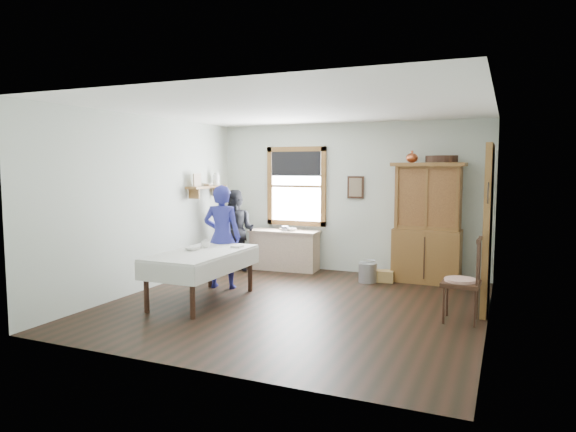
{
  "coord_description": "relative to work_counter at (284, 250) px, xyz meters",
  "views": [
    {
      "loc": [
        2.68,
        -6.47,
        1.93
      ],
      "look_at": [
        -0.24,
        0.3,
        1.21
      ],
      "focal_mm": 32.0,
      "sensor_mm": 36.0,
      "label": 1
    }
  ],
  "objects": [
    {
      "name": "doorway",
      "position": [
        3.58,
        -1.34,
        0.79
      ],
      "size": [
        0.09,
        1.14,
        2.22
      ],
      "color": "#493F34",
      "rests_on": "room"
    },
    {
      "name": "figure_dark",
      "position": [
        -0.78,
        -0.44,
        0.32
      ],
      "size": [
        0.7,
        0.55,
        1.38
      ],
      "primitive_type": "imported",
      "rotation": [
        0.0,
        0.0,
        0.04
      ],
      "color": "black",
      "rests_on": "room"
    },
    {
      "name": "work_counter",
      "position": [
        0.0,
        0.0,
        0.0
      ],
      "size": [
        1.32,
        0.56,
        0.74
      ],
      "primitive_type": "cube",
      "rotation": [
        0.0,
        0.0,
        0.05
      ],
      "color": "#C7A88A",
      "rests_on": "room"
    },
    {
      "name": "window",
      "position": [
        0.12,
        0.28,
        1.26
      ],
      "size": [
        1.18,
        0.07,
        1.48
      ],
      "color": "white",
      "rests_on": "room"
    },
    {
      "name": "wicker_basket",
      "position": [
        1.94,
        -0.27,
        -0.27
      ],
      "size": [
        0.35,
        0.27,
        0.19
      ],
      "primitive_type": "cube",
      "rotation": [
        0.0,
        0.0,
        0.15
      ],
      "color": "#A88A4C",
      "rests_on": "room"
    },
    {
      "name": "shelf_bowl",
      "position": [
        -1.25,
        -0.64,
        1.23
      ],
      "size": [
        0.22,
        0.22,
        0.05
      ],
      "primitive_type": "imported",
      "color": "white",
      "rests_on": "wall_shelf"
    },
    {
      "name": "counter_book",
      "position": [
        -0.15,
        0.08,
        0.38
      ],
      "size": [
        0.26,
        0.28,
        0.02
      ],
      "primitive_type": "imported",
      "rotation": [
        0.0,
        0.0,
        0.58
      ],
      "color": "#74644D",
      "rests_on": "work_counter"
    },
    {
      "name": "counter_bowl",
      "position": [
        0.16,
        -0.04,
        0.4
      ],
      "size": [
        0.23,
        0.23,
        0.06
      ],
      "primitive_type": "imported",
      "rotation": [
        0.0,
        0.0,
        -0.41
      ],
      "color": "white",
      "rests_on": "work_counter"
    },
    {
      "name": "spindle_chair",
      "position": [
        3.31,
        -2.08,
        0.16
      ],
      "size": [
        0.51,
        0.51,
        1.07
      ],
      "primitive_type": "cube",
      "rotation": [
        0.0,
        0.0,
        -0.05
      ],
      "color": "#341B12",
      "rests_on": "room"
    },
    {
      "name": "rug_beater",
      "position": [
        3.57,
        -1.89,
        1.35
      ],
      "size": [
        0.01,
        0.27,
        0.27
      ],
      "primitive_type": "torus",
      "rotation": [
        0.0,
        1.57,
        0.0
      ],
      "color": "black",
      "rests_on": "room"
    },
    {
      "name": "framed_picture",
      "position": [
        1.27,
        0.27,
        1.18
      ],
      "size": [
        0.3,
        0.04,
        0.4
      ],
      "primitive_type": "cube",
      "color": "#341B12",
      "rests_on": "room"
    },
    {
      "name": "table_cup_b",
      "position": [
        -0.4,
        -2.03,
        0.4
      ],
      "size": [
        0.12,
        0.12,
        0.1
      ],
      "primitive_type": "imported",
      "rotation": [
        0.0,
        0.0,
        0.18
      ],
      "color": "white",
      "rests_on": "dining_table"
    },
    {
      "name": "dining_table",
      "position": [
        -0.17,
        -2.53,
        -0.01
      ],
      "size": [
        0.95,
        1.8,
        0.72
      ],
      "primitive_type": "cube",
      "rotation": [
        0.0,
        0.0,
        0.0
      ],
      "color": "silver",
      "rests_on": "room"
    },
    {
      "name": "wall_shelf",
      "position": [
        -1.25,
        -0.65,
        1.2
      ],
      "size": [
        0.24,
        1.0,
        0.44
      ],
      "color": "brown",
      "rests_on": "room"
    },
    {
      "name": "pail",
      "position": [
        1.7,
        -0.42,
        -0.21
      ],
      "size": [
        0.31,
        0.31,
        0.32
      ],
      "primitive_type": "cube",
      "rotation": [
        0.0,
        0.0,
        -0.05
      ],
      "color": "#999CA1",
      "rests_on": "room"
    },
    {
      "name": "china_hutch",
      "position": [
        2.59,
        -0.01,
        0.62
      ],
      "size": [
        1.18,
        0.58,
        1.99
      ],
      "primitive_type": "cube",
      "rotation": [
        0.0,
        0.0,
        -0.02
      ],
      "color": "brown",
      "rests_on": "room"
    },
    {
      "name": "room",
      "position": [
        1.12,
        -2.19,
        0.98
      ],
      "size": [
        5.01,
        5.01,
        2.7
      ],
      "color": "black",
      "rests_on": "ground"
    },
    {
      "name": "table_bowl",
      "position": [
        -0.36,
        -2.5,
        0.38
      ],
      "size": [
        0.26,
        0.26,
        0.05
      ],
      "primitive_type": "imported",
      "rotation": [
        0.0,
        0.0,
        -0.23
      ],
      "color": "white",
      "rests_on": "dining_table"
    },
    {
      "name": "woman_blue",
      "position": [
        -0.32,
        -1.71,
        0.39
      ],
      "size": [
        0.62,
        0.47,
        1.51
      ],
      "primitive_type": "imported",
      "rotation": [
        0.0,
        0.0,
        3.36
      ],
      "color": "navy",
      "rests_on": "room"
    },
    {
      "name": "table_cup_a",
      "position": [
        -0.31,
        -2.22,
        0.4
      ],
      "size": [
        0.14,
        0.14,
        0.11
      ],
      "primitive_type": "imported",
      "rotation": [
        0.0,
        0.0,
        -0.08
      ],
      "color": "white",
      "rests_on": "dining_table"
    }
  ]
}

